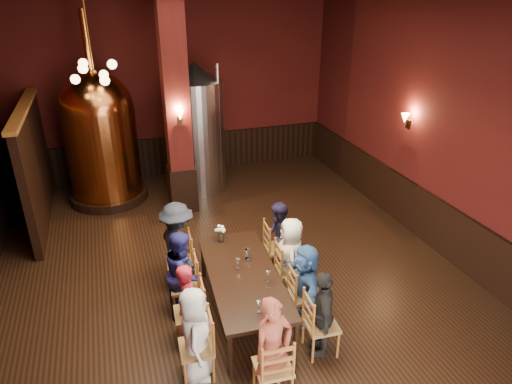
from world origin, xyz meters
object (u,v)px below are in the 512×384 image
object	(u,v)px
person_0	(195,335)
copper_kettle	(101,137)
person_1	(189,304)
rose_vase	(221,231)
dining_table	(243,277)
steel_vessel	(198,128)
person_2	(183,273)

from	to	relation	value
person_0	copper_kettle	world-z (taller)	copper_kettle
person_1	rose_vase	size ratio (longest dim) A/B	4.19
person_0	dining_table	bearing A→B (deg)	-29.95
steel_vessel	rose_vase	bearing A→B (deg)	-96.96
person_0	copper_kettle	size ratio (longest dim) A/B	0.32
person_0	rose_vase	bearing A→B (deg)	-9.06
person_0	steel_vessel	distance (m)	6.00
dining_table	copper_kettle	distance (m)	5.31
dining_table	copper_kettle	world-z (taller)	copper_kettle
person_2	steel_vessel	xyz separation A→B (m)	(1.22, 4.46, 0.83)
person_2	steel_vessel	world-z (taller)	steel_vessel
person_1	rose_vase	world-z (taller)	person_1
rose_vase	copper_kettle	bearing A→B (deg)	113.19
person_2	rose_vase	xyz separation A→B (m)	(0.75, 0.60, 0.25)
person_2	copper_kettle	distance (m)	4.72
person_2	rose_vase	size ratio (longest dim) A/B	4.64
steel_vessel	dining_table	bearing A→B (deg)	-94.62
dining_table	copper_kettle	xyz separation A→B (m)	(-1.77, 4.94, 0.83)
steel_vessel	rose_vase	xyz separation A→B (m)	(-0.47, -3.86, -0.58)
person_0	rose_vase	xyz separation A→B (m)	(0.84, 1.93, 0.28)
person_0	rose_vase	size ratio (longest dim) A/B	4.46
person_0	person_2	distance (m)	1.33
person_2	steel_vessel	bearing A→B (deg)	3.22
person_0	steel_vessel	xyz separation A→B (m)	(1.31, 5.79, 0.86)
person_0	person_1	xyz separation A→B (m)	(0.05, 0.67, -0.04)
person_2	person_1	bearing A→B (deg)	-165.55
person_1	steel_vessel	bearing A→B (deg)	-7.46
dining_table	person_1	bearing A→B (deg)	-158.78
dining_table	rose_vase	xyz separation A→B (m)	(-0.08, 0.99, 0.26)
person_1	rose_vase	xyz separation A→B (m)	(0.79, 1.26, 0.32)
copper_kettle	dining_table	bearing A→B (deg)	-70.28
dining_table	steel_vessel	bearing A→B (deg)	89.39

